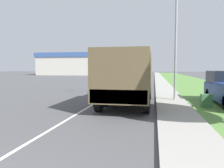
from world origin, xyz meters
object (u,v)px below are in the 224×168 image
at_px(military_truck, 128,76).
at_px(car_third_ahead, 147,75).
at_px(lamp_post, 173,24).
at_px(car_nearest_ahead, 136,81).
at_px(car_second_ahead, 119,78).

xyz_separation_m(military_truck, car_third_ahead, (-0.03, 34.06, -1.02)).
xyz_separation_m(military_truck, lamp_post, (2.57, 1.87, 3.13)).
relative_size(car_nearest_ahead, car_third_ahead, 0.89).
relative_size(military_truck, lamp_post, 0.88).
relative_size(car_third_ahead, lamp_post, 0.58).
relative_size(car_nearest_ahead, car_second_ahead, 0.92).
height_order(car_third_ahead, lamp_post, lamp_post).
relative_size(military_truck, car_third_ahead, 1.52).
bearing_deg(lamp_post, military_truck, -143.93).
relative_size(military_truck, car_second_ahead, 1.57).
height_order(military_truck, car_second_ahead, military_truck).
distance_m(car_nearest_ahead, car_second_ahead, 8.11).
height_order(car_nearest_ahead, car_second_ahead, car_nearest_ahead).
distance_m(military_truck, car_third_ahead, 34.07).
xyz_separation_m(car_second_ahead, lamp_post, (6.16, -17.13, 4.12)).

